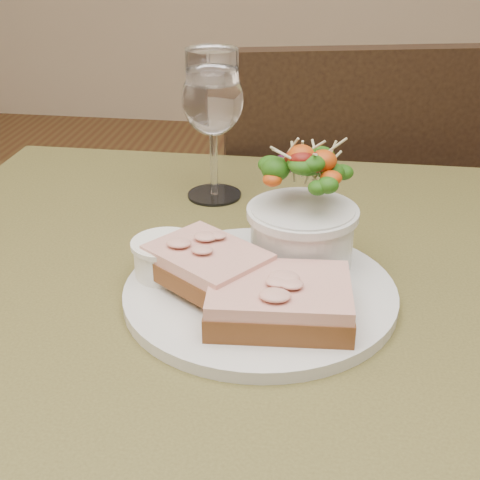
# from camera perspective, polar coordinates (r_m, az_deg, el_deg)

# --- Properties ---
(cafe_table) EXTENTS (0.80, 0.80, 0.75)m
(cafe_table) POSITION_cam_1_polar(r_m,az_deg,el_deg) (0.71, 0.09, -11.84)
(cafe_table) COLOR #45411D
(cafe_table) RESTS_ON ground
(chair_far) EXTENTS (0.51, 0.51, 0.90)m
(chair_far) POSITION_cam_1_polar(r_m,az_deg,el_deg) (1.44, 6.84, -7.08)
(chair_far) COLOR black
(chair_far) RESTS_ON ground
(dinner_plate) EXTENTS (0.26, 0.26, 0.01)m
(dinner_plate) POSITION_cam_1_polar(r_m,az_deg,el_deg) (0.65, 1.72, -4.52)
(dinner_plate) COLOR silver
(dinner_plate) RESTS_ON cafe_table
(sandwich_front) EXTENTS (0.13, 0.10, 0.03)m
(sandwich_front) POSITION_cam_1_polar(r_m,az_deg,el_deg) (0.59, 3.38, -5.14)
(sandwich_front) COLOR #4F2D15
(sandwich_front) RESTS_ON dinner_plate
(sandwich_back) EXTENTS (0.13, 0.13, 0.03)m
(sandwich_back) POSITION_cam_1_polar(r_m,az_deg,el_deg) (0.64, -2.77, -2.11)
(sandwich_back) COLOR #4F2D15
(sandwich_back) RESTS_ON dinner_plate
(ramekin) EXTENTS (0.06, 0.06, 0.04)m
(ramekin) POSITION_cam_1_polar(r_m,az_deg,el_deg) (0.66, -6.36, -1.34)
(ramekin) COLOR white
(ramekin) RESTS_ON dinner_plate
(salad_bowl) EXTENTS (0.10, 0.10, 0.13)m
(salad_bowl) POSITION_cam_1_polar(r_m,az_deg,el_deg) (0.66, 5.38, 2.60)
(salad_bowl) COLOR silver
(salad_bowl) RESTS_ON dinner_plate
(garnish) EXTENTS (0.05, 0.04, 0.02)m
(garnish) POSITION_cam_1_polar(r_m,az_deg,el_deg) (0.71, -3.32, -0.11)
(garnish) COLOR #143E0B
(garnish) RESTS_ON dinner_plate
(wine_glass) EXTENTS (0.08, 0.08, 0.18)m
(wine_glass) POSITION_cam_1_polar(r_m,az_deg,el_deg) (0.83, -2.34, 11.56)
(wine_glass) COLOR white
(wine_glass) RESTS_ON cafe_table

